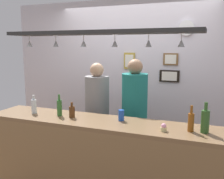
{
  "coord_description": "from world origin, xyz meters",
  "views": [
    {
      "loc": [
        1.19,
        -2.9,
        1.87
      ],
      "look_at": [
        0.0,
        0.1,
        1.32
      ],
      "focal_mm": 41.44,
      "sensor_mm": 36.0,
      "label": 1
    }
  ],
  "objects_px": {
    "person_left_grey_shirt": "(97,109)",
    "bottle_beer_amber_tall": "(191,121)",
    "person_middle_teal_shirt": "(134,110)",
    "bottle_champagne_green": "(205,121)",
    "cupcake": "(164,128)",
    "picture_frame_upper_small": "(171,59)",
    "drink_can": "(121,115)",
    "wall_clock": "(187,28)",
    "bottle_beer_green_import": "(59,107)",
    "picture_frame_lower_pair": "(169,76)",
    "bottle_soda_clear": "(34,106)",
    "picture_frame_crest": "(129,61)",
    "bottle_beer_brown_stubby": "(72,112)"
  },
  "relations": [
    {
      "from": "bottle_beer_amber_tall",
      "to": "bottle_soda_clear",
      "type": "bearing_deg",
      "value": 179.95
    },
    {
      "from": "bottle_champagne_green",
      "to": "drink_can",
      "type": "xyz_separation_m",
      "value": [
        -0.89,
        0.09,
        -0.06
      ]
    },
    {
      "from": "cupcake",
      "to": "person_middle_teal_shirt",
      "type": "bearing_deg",
      "value": 124.37
    },
    {
      "from": "person_middle_teal_shirt",
      "to": "picture_frame_lower_pair",
      "type": "bearing_deg",
      "value": 65.6
    },
    {
      "from": "bottle_beer_brown_stubby",
      "to": "picture_frame_lower_pair",
      "type": "bearing_deg",
      "value": 57.79
    },
    {
      "from": "person_middle_teal_shirt",
      "to": "bottle_soda_clear",
      "type": "relative_size",
      "value": 7.4
    },
    {
      "from": "person_left_grey_shirt",
      "to": "cupcake",
      "type": "xyz_separation_m",
      "value": [
        1.08,
        -0.78,
        0.09
      ]
    },
    {
      "from": "bottle_soda_clear",
      "to": "bottle_beer_amber_tall",
      "type": "xyz_separation_m",
      "value": [
        1.87,
        -0.0,
        0.01
      ]
    },
    {
      "from": "person_left_grey_shirt",
      "to": "bottle_beer_amber_tall",
      "type": "distance_m",
      "value": 1.5
    },
    {
      "from": "person_middle_teal_shirt",
      "to": "bottle_champagne_green",
      "type": "distance_m",
      "value": 1.14
    },
    {
      "from": "person_left_grey_shirt",
      "to": "picture_frame_crest",
      "type": "bearing_deg",
      "value": 71.96
    },
    {
      "from": "picture_frame_upper_small",
      "to": "wall_clock",
      "type": "relative_size",
      "value": 1.0
    },
    {
      "from": "bottle_soda_clear",
      "to": "bottle_beer_green_import",
      "type": "height_order",
      "value": "bottle_beer_green_import"
    },
    {
      "from": "person_middle_teal_shirt",
      "to": "picture_frame_crest",
      "type": "height_order",
      "value": "picture_frame_crest"
    },
    {
      "from": "person_left_grey_shirt",
      "to": "bottle_beer_brown_stubby",
      "type": "height_order",
      "value": "person_left_grey_shirt"
    },
    {
      "from": "bottle_beer_green_import",
      "to": "picture_frame_lower_pair",
      "type": "height_order",
      "value": "picture_frame_lower_pair"
    },
    {
      "from": "person_middle_teal_shirt",
      "to": "bottle_champagne_green",
      "type": "bearing_deg",
      "value": -36.69
    },
    {
      "from": "cupcake",
      "to": "picture_frame_upper_small",
      "type": "height_order",
      "value": "picture_frame_upper_small"
    },
    {
      "from": "picture_frame_upper_small",
      "to": "picture_frame_crest",
      "type": "xyz_separation_m",
      "value": [
        -0.65,
        0.0,
        -0.04
      ]
    },
    {
      "from": "picture_frame_upper_small",
      "to": "picture_frame_crest",
      "type": "bearing_deg",
      "value": 180.0
    },
    {
      "from": "bottle_soda_clear",
      "to": "bottle_champagne_green",
      "type": "relative_size",
      "value": 0.77
    },
    {
      "from": "bottle_champagne_green",
      "to": "bottle_beer_amber_tall",
      "type": "bearing_deg",
      "value": -174.56
    },
    {
      "from": "person_left_grey_shirt",
      "to": "person_middle_teal_shirt",
      "type": "height_order",
      "value": "person_middle_teal_shirt"
    },
    {
      "from": "bottle_champagne_green",
      "to": "bottle_beer_green_import",
      "type": "xyz_separation_m",
      "value": [
        -1.64,
        0.01,
        -0.01
      ]
    },
    {
      "from": "cupcake",
      "to": "picture_frame_lower_pair",
      "type": "distance_m",
      "value": 1.55
    },
    {
      "from": "picture_frame_crest",
      "to": "bottle_beer_green_import",
      "type": "bearing_deg",
      "value": -106.8
    },
    {
      "from": "bottle_champagne_green",
      "to": "picture_frame_upper_small",
      "type": "bearing_deg",
      "value": 112.1
    },
    {
      "from": "cupcake",
      "to": "wall_clock",
      "type": "bearing_deg",
      "value": 89.31
    },
    {
      "from": "bottle_beer_brown_stubby",
      "to": "bottle_beer_green_import",
      "type": "xyz_separation_m",
      "value": [
        -0.18,
        0.01,
        0.03
      ]
    },
    {
      "from": "person_left_grey_shirt",
      "to": "bottle_beer_green_import",
      "type": "height_order",
      "value": "person_left_grey_shirt"
    },
    {
      "from": "bottle_champagne_green",
      "to": "person_left_grey_shirt",
      "type": "bearing_deg",
      "value": 155.08
    },
    {
      "from": "bottle_beer_brown_stubby",
      "to": "bottle_soda_clear",
      "type": "height_order",
      "value": "bottle_soda_clear"
    },
    {
      "from": "bottle_champagne_green",
      "to": "picture_frame_lower_pair",
      "type": "bearing_deg",
      "value": 112.43
    },
    {
      "from": "cupcake",
      "to": "person_left_grey_shirt",
      "type": "bearing_deg",
      "value": 144.24
    },
    {
      "from": "bottle_beer_green_import",
      "to": "drink_can",
      "type": "height_order",
      "value": "bottle_beer_green_import"
    },
    {
      "from": "person_middle_teal_shirt",
      "to": "bottle_beer_amber_tall",
      "type": "relative_size",
      "value": 6.54
    },
    {
      "from": "bottle_champagne_green",
      "to": "drink_can",
      "type": "bearing_deg",
      "value": 174.41
    },
    {
      "from": "person_left_grey_shirt",
      "to": "picture_frame_upper_small",
      "type": "distance_m",
      "value": 1.33
    },
    {
      "from": "cupcake",
      "to": "picture_frame_upper_small",
      "type": "bearing_deg",
      "value": 97.33
    },
    {
      "from": "bottle_beer_green_import",
      "to": "wall_clock",
      "type": "xyz_separation_m",
      "value": [
        1.28,
        1.39,
        0.98
      ]
    },
    {
      "from": "bottle_beer_amber_tall",
      "to": "wall_clock",
      "type": "relative_size",
      "value": 1.18
    },
    {
      "from": "bottle_beer_amber_tall",
      "to": "picture_frame_lower_pair",
      "type": "bearing_deg",
      "value": 107.63
    },
    {
      "from": "person_middle_teal_shirt",
      "to": "cupcake",
      "type": "xyz_separation_m",
      "value": [
        0.53,
        -0.78,
        0.05
      ]
    },
    {
      "from": "person_left_grey_shirt",
      "to": "bottle_beer_brown_stubby",
      "type": "xyz_separation_m",
      "value": [
        -0.01,
        -0.68,
        0.13
      ]
    },
    {
      "from": "person_middle_teal_shirt",
      "to": "bottle_soda_clear",
      "type": "distance_m",
      "value": 1.29
    },
    {
      "from": "wall_clock",
      "to": "picture_frame_upper_small",
      "type": "bearing_deg",
      "value": 178.31
    },
    {
      "from": "bottle_champagne_green",
      "to": "cupcake",
      "type": "bearing_deg",
      "value": -164.9
    },
    {
      "from": "bottle_beer_brown_stubby",
      "to": "bottle_champagne_green",
      "type": "xyz_separation_m",
      "value": [
        1.46,
        0.0,
        0.05
      ]
    },
    {
      "from": "person_middle_teal_shirt",
      "to": "wall_clock",
      "type": "distance_m",
      "value": 1.42
    },
    {
      "from": "picture_frame_upper_small",
      "to": "picture_frame_lower_pair",
      "type": "height_order",
      "value": "picture_frame_upper_small"
    }
  ]
}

